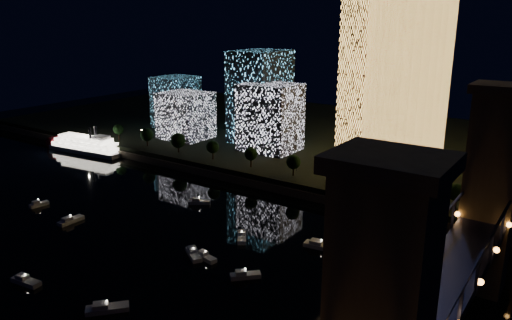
{
  "coord_description": "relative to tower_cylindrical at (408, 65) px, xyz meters",
  "views": [
    {
      "loc": [
        82.34,
        -70.8,
        64.32
      ],
      "look_at": [
        -4.66,
        55.0,
        19.99
      ],
      "focal_mm": 35.0,
      "sensor_mm": 36.0,
      "label": 1
    }
  ],
  "objects": [
    {
      "name": "tower_cylindrical",
      "position": [
        0.0,
        0.0,
        0.0
      ],
      "size": [
        34.0,
        34.0,
        81.75
      ],
      "color": "#FEB751",
      "rests_on": "far_bank"
    },
    {
      "name": "far_bank",
      "position": [
        -19.67,
        36.8,
        -43.5
      ],
      "size": [
        420.0,
        160.0,
        5.0
      ],
      "primitive_type": "cube",
      "color": "black",
      "rests_on": "ground"
    },
    {
      "name": "motorboats",
      "position": [
        -25.16,
        -108.57,
        -45.19
      ],
      "size": [
        117.53,
        82.18,
        2.78
      ],
      "color": "silver",
      "rests_on": "ground"
    },
    {
      "name": "ground",
      "position": [
        -19.67,
        -123.2,
        -46.0
      ],
      "size": [
        520.0,
        520.0,
        0.0
      ],
      "primitive_type": "plane",
      "color": "black",
      "rests_on": "ground"
    },
    {
      "name": "tower_rectangular",
      "position": [
        -15.36,
        4.78,
        -5.47
      ],
      "size": [
        22.33,
        22.33,
        71.06
      ],
      "primitive_type": "cube",
      "color": "#FEB751",
      "rests_on": "far_bank"
    },
    {
      "name": "seawall",
      "position": [
        -19.67,
        -41.2,
        -44.5
      ],
      "size": [
        420.0,
        6.0,
        3.0
      ],
      "primitive_type": "cube",
      "color": "#6B5E4C",
      "rests_on": "ground"
    },
    {
      "name": "midrise_blocks",
      "position": [
        -85.06,
        -0.39,
        -23.99
      ],
      "size": [
        93.11,
        42.31,
        43.56
      ],
      "color": "white",
      "rests_on": "far_bank"
    },
    {
      "name": "esplanade_trees",
      "position": [
        -47.92,
        -35.2,
        -35.53
      ],
      "size": [
        165.48,
        6.81,
        8.91
      ],
      "color": "black",
      "rests_on": "far_bank"
    },
    {
      "name": "street_lamps",
      "position": [
        -53.67,
        -29.2,
        -36.98
      ],
      "size": [
        132.7,
        0.7,
        5.65
      ],
      "color": "black",
      "rests_on": "far_bank"
    },
    {
      "name": "riverboat",
      "position": [
        -141.64,
        -47.58,
        -42.5
      ],
      "size": [
        46.06,
        14.18,
        13.66
      ],
      "color": "silver",
      "rests_on": "ground"
    }
  ]
}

